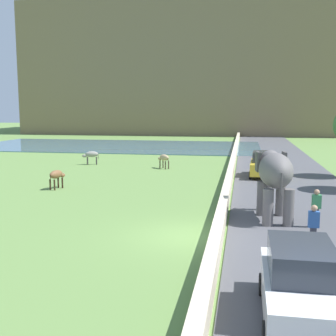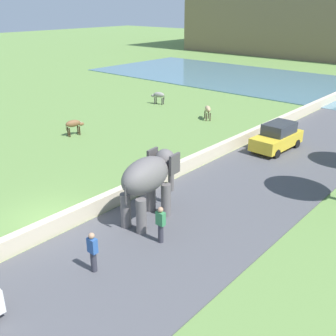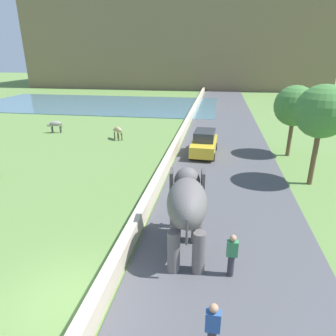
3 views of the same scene
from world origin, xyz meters
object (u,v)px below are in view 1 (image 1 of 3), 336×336
at_px(elephant, 275,174).
at_px(person_trailing, 313,227).
at_px(car_yellow, 263,165).
at_px(cow_brown, 57,175).
at_px(cow_grey, 91,155).
at_px(car_white, 301,284).
at_px(cow_tan, 164,158).
at_px(person_beside_elephant, 316,208).

xyz_separation_m(elephant, person_trailing, (1.07, -4.01, -1.16)).
bearing_deg(car_yellow, cow_brown, -151.76).
bearing_deg(cow_grey, car_white, -60.69).
distance_m(cow_brown, cow_tan, 10.84).
distance_m(person_trailing, cow_tan, 20.89).
distance_m(person_beside_elephant, cow_grey, 23.51).
distance_m(elephant, cow_brown, 13.56).
height_order(person_beside_elephant, car_white, car_white).
height_order(car_white, cow_grey, car_white).
bearing_deg(person_trailing, cow_tan, 114.69).
bearing_deg(car_yellow, cow_tan, 158.55).
height_order(person_trailing, car_yellow, car_yellow).
xyz_separation_m(car_white, cow_tan, (-7.68, 24.14, -0.06)).
height_order(person_beside_elephant, person_trailing, same).
bearing_deg(car_white, cow_grey, 119.31).
relative_size(person_trailing, cow_tan, 1.33).
bearing_deg(cow_tan, person_trailing, -65.31).
xyz_separation_m(person_beside_elephant, cow_brown, (-14.07, 6.31, -0.04)).
relative_size(person_beside_elephant, cow_tan, 1.33).
relative_size(elephant, car_yellow, 0.87).
relative_size(car_yellow, cow_brown, 2.86).
bearing_deg(cow_brown, car_yellow, 28.24).
relative_size(car_white, cow_brown, 2.82).
relative_size(elephant, cow_tan, 2.89).
distance_m(car_white, cow_tan, 25.33).
bearing_deg(car_white, cow_brown, 130.87).
bearing_deg(person_beside_elephant, cow_brown, 155.85).
xyz_separation_m(person_trailing, cow_brown, (-13.52, 9.26, -0.04)).
height_order(car_yellow, car_white, same).
bearing_deg(person_trailing, cow_brown, 145.61).
xyz_separation_m(cow_grey, cow_tan, (6.60, -1.31, 0.00)).
distance_m(car_yellow, car_white, 21.12).
xyz_separation_m(car_yellow, cow_grey, (-14.29, 4.33, -0.06)).
xyz_separation_m(person_trailing, car_white, (-1.04, -5.16, 0.03)).
relative_size(elephant, cow_grey, 2.49).
distance_m(person_trailing, cow_brown, 16.39).
height_order(elephant, car_yellow, elephant).
xyz_separation_m(elephant, cow_grey, (-14.26, 16.27, -1.20)).
bearing_deg(cow_brown, person_trailing, -34.39).
relative_size(person_trailing, car_yellow, 0.40).
bearing_deg(elephant, cow_grey, 131.23).
distance_m(car_yellow, cow_brown, 14.16).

